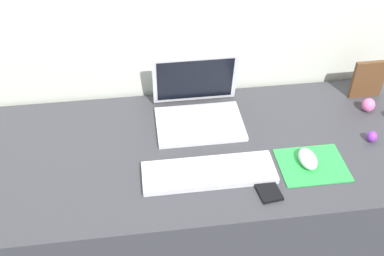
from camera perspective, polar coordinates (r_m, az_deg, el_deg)
The scene contains 10 objects.
back_wall at distance 1.77m, azimuth -2.45°, elevation 6.61°, with size 3.06×0.05×1.60m, color beige.
desk at distance 1.79m, azimuth -0.91°, elevation -11.42°, with size 1.86×0.64×0.74m, color #38383D.
laptop at distance 1.63m, azimuth 0.69°, elevation 2.99°, with size 0.30×0.25×0.21m.
keyboard at distance 1.43m, azimuth 2.09°, elevation -5.50°, with size 0.41×0.13×0.02m, color silver.
mousepad at distance 1.52m, azimuth 14.53°, elevation -4.43°, with size 0.21×0.17×0.00m, color green.
mouse at distance 1.51m, azimuth 14.03°, elevation -3.68°, with size 0.06×0.10×0.03m, color silver.
cell_phone at distance 1.42m, azimuth 9.03°, elevation -7.02°, with size 0.06×0.13×0.01m, color black.
picture_frame at distance 1.83m, azimuth 20.81°, elevation 5.61°, with size 0.12×0.02×0.15m, color brown.
toy_figurine_pink at distance 1.79m, azimuth 20.85°, elevation 2.67°, with size 0.05×0.05×0.05m, color pink.
toy_figurine_purple at distance 1.66m, azimuth 21.24°, elevation -0.98°, with size 0.03×0.03×0.04m, color purple.
Camera 1 is at (-0.12, -1.12, 1.77)m, focal length 43.41 mm.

